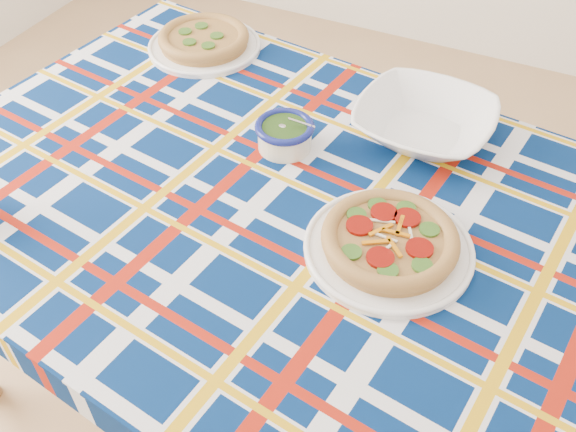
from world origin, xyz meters
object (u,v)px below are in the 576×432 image
at_px(dining_table, 304,239).
at_px(pesto_bowl, 285,133).
at_px(serving_bowl, 424,122).
at_px(main_focaccia_plate, 390,240).

height_order(dining_table, pesto_bowl, pesto_bowl).
relative_size(dining_table, serving_bowl, 5.95).
distance_m(pesto_bowl, serving_bowl, 0.32).
distance_m(main_focaccia_plate, serving_bowl, 0.38).
relative_size(pesto_bowl, serving_bowl, 0.43).
height_order(main_focaccia_plate, pesto_bowl, pesto_bowl).
distance_m(dining_table, serving_bowl, 0.39).
relative_size(main_focaccia_plate, serving_bowl, 1.08).
bearing_deg(main_focaccia_plate, pesto_bowl, 147.59).
height_order(pesto_bowl, serving_bowl, pesto_bowl).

